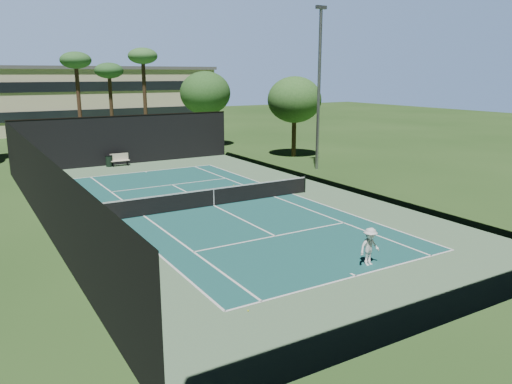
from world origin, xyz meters
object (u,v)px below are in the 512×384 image
Objects in this scene: player at (370,247)px; trash_bin at (109,161)px; tennis_net at (214,196)px; tennis_ball_d at (113,208)px; park_bench at (120,159)px; tennis_ball_c at (234,185)px; tennis_ball_a at (248,311)px; tennis_ball_b at (127,200)px.

trash_bin is at bearing 93.40° from player.
tennis_ball_d is at bearing 154.38° from tennis_net.
tennis_net reaches higher than park_bench.
park_bench is at bearing 111.30° from tennis_ball_c.
park_bench is (3.88, 27.58, 0.51)m from tennis_ball_a.
player reaches higher than park_bench.
tennis_net is at bearing -83.40° from trash_bin.
park_bench reaches higher than tennis_ball_c.
tennis_ball_d is (-0.23, 14.67, 0.00)m from tennis_ball_a.
tennis_ball_b is 0.78× the size of tennis_ball_c.
tennis_net is at bearing -25.62° from tennis_ball_d.
tennis_ball_a is 1.06× the size of tennis_ball_b.
tennis_ball_d is (-1.18, -1.40, 0.00)m from tennis_ball_b.
tennis_ball_a is 0.99× the size of tennis_ball_d.
player is 26.69m from park_bench.
tennis_ball_b is 0.06× the size of trash_bin.
tennis_ball_a is (-4.84, -12.24, -0.53)m from tennis_net.
tennis_ball_a is at bearing -98.00° from park_bench.
tennis_net is 13.65× the size of trash_bin.
tennis_ball_b is (-3.88, 3.83, -0.53)m from tennis_net.
tennis_ball_b is (-5.10, 15.09, -0.73)m from player.
player reaches higher than tennis_ball_d.
tennis_ball_a is at bearing -173.86° from player.
park_bench is (-4.42, 11.33, 0.51)m from tennis_ball_c.
tennis_ball_d is at bearing -130.19° from tennis_ball_b.
tennis_net is 13.17m from tennis_ball_a.
tennis_net is 213.64× the size of tennis_ball_b.
trash_bin reaches higher than tennis_ball_c.
trash_bin reaches higher than tennis_ball_b.
tennis_ball_c is 0.05× the size of park_bench.
tennis_net reaches higher than tennis_ball_a.
tennis_net is 201.24× the size of tennis_ball_a.
tennis_ball_d is 13.56m from park_bench.
tennis_ball_a is 14.67m from tennis_ball_d.
tennis_net reaches higher than tennis_ball_b.
player is at bearing -65.33° from tennis_ball_d.
player reaches higher than trash_bin.
trash_bin is at bearing 83.72° from tennis_ball_a.
tennis_ball_b is at bearing 49.81° from tennis_ball_d.
tennis_ball_c is 12.60m from trash_bin.
player is at bearing -98.34° from tennis_ball_c.
player reaches higher than tennis_ball_c.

